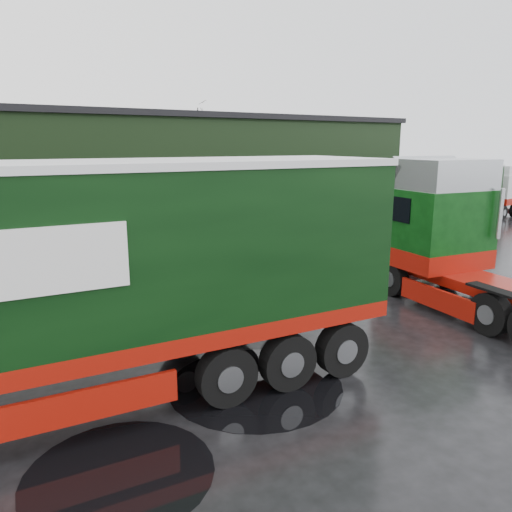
{
  "coord_description": "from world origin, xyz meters",
  "views": [
    {
      "loc": [
        -8.29,
        -8.92,
        4.78
      ],
      "look_at": [
        -0.92,
        2.36,
        1.7
      ],
      "focal_mm": 35.0,
      "sensor_mm": 36.0,
      "label": 1
    }
  ],
  "objects_px": {
    "wash_bucket": "(477,285)",
    "tree_back_b": "(185,155)",
    "trailer_left": "(2,298)",
    "lorry_right": "(442,197)",
    "hero_tractor": "(487,239)",
    "warehouse": "(134,170)"
  },
  "relations": [
    {
      "from": "warehouse",
      "to": "tree_back_b",
      "type": "xyz_separation_m",
      "value": [
        8.0,
        10.0,
        0.59
      ]
    },
    {
      "from": "wash_bucket",
      "to": "lorry_right",
      "type": "bearing_deg",
      "value": 42.36
    },
    {
      "from": "warehouse",
      "to": "hero_tractor",
      "type": "distance_m",
      "value": 21.25
    },
    {
      "from": "hero_tractor",
      "to": "trailer_left",
      "type": "xyz_separation_m",
      "value": [
        -12.0,
        1.07,
        0.08
      ]
    },
    {
      "from": "trailer_left",
      "to": "tree_back_b",
      "type": "xyz_separation_m",
      "value": [
        17.5,
        30.0,
        1.5
      ]
    },
    {
      "from": "lorry_right",
      "to": "wash_bucket",
      "type": "relative_size",
      "value": 39.49
    },
    {
      "from": "trailer_left",
      "to": "lorry_right",
      "type": "distance_m",
      "value": 25.16
    },
    {
      "from": "trailer_left",
      "to": "lorry_right",
      "type": "relative_size",
      "value": 1.09
    },
    {
      "from": "lorry_right",
      "to": "tree_back_b",
      "type": "distance_m",
      "value": 21.93
    },
    {
      "from": "warehouse",
      "to": "lorry_right",
      "type": "bearing_deg",
      "value": -38.19
    },
    {
      "from": "hero_tractor",
      "to": "wash_bucket",
      "type": "distance_m",
      "value": 3.21
    },
    {
      "from": "hero_tractor",
      "to": "trailer_left",
      "type": "distance_m",
      "value": 12.05
    },
    {
      "from": "wash_bucket",
      "to": "tree_back_b",
      "type": "distance_m",
      "value": 30.04
    },
    {
      "from": "trailer_left",
      "to": "tree_back_b",
      "type": "bearing_deg",
      "value": -24.88
    },
    {
      "from": "warehouse",
      "to": "lorry_right",
      "type": "xyz_separation_m",
      "value": [
        13.99,
        -11.0,
        -1.41
      ]
    },
    {
      "from": "hero_tractor",
      "to": "tree_back_b",
      "type": "distance_m",
      "value": 31.6
    },
    {
      "from": "warehouse",
      "to": "lorry_right",
      "type": "height_order",
      "value": "warehouse"
    },
    {
      "from": "tree_back_b",
      "to": "lorry_right",
      "type": "bearing_deg",
      "value": -74.09
    },
    {
      "from": "lorry_right",
      "to": "tree_back_b",
      "type": "bearing_deg",
      "value": -171.19
    },
    {
      "from": "wash_bucket",
      "to": "warehouse",
      "type": "bearing_deg",
      "value": 103.01
    },
    {
      "from": "warehouse",
      "to": "trailer_left",
      "type": "xyz_separation_m",
      "value": [
        -9.5,
        -20.0,
        -0.9
      ]
    },
    {
      "from": "lorry_right",
      "to": "warehouse",
      "type": "bearing_deg",
      "value": -135.29
    }
  ]
}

